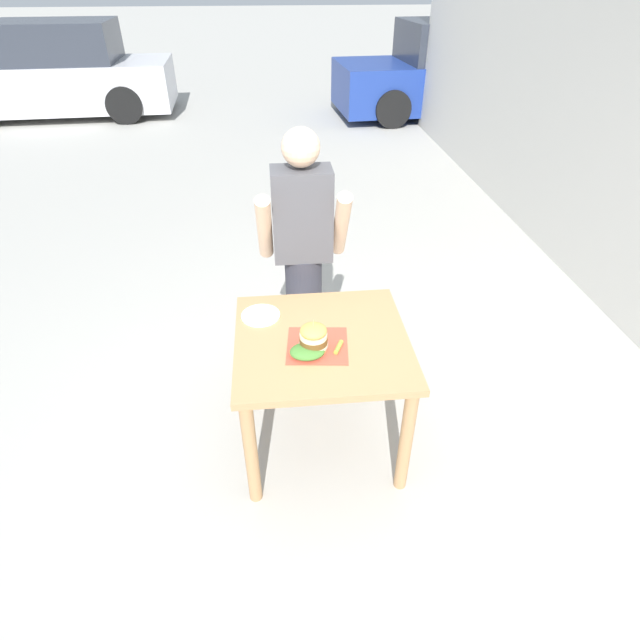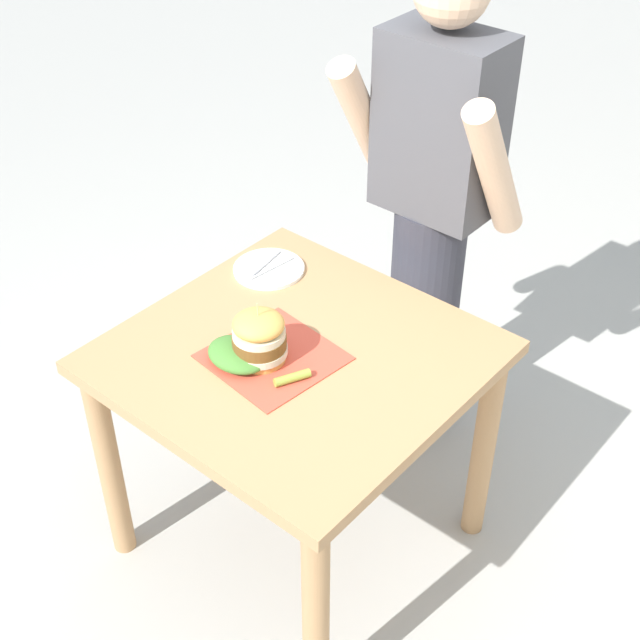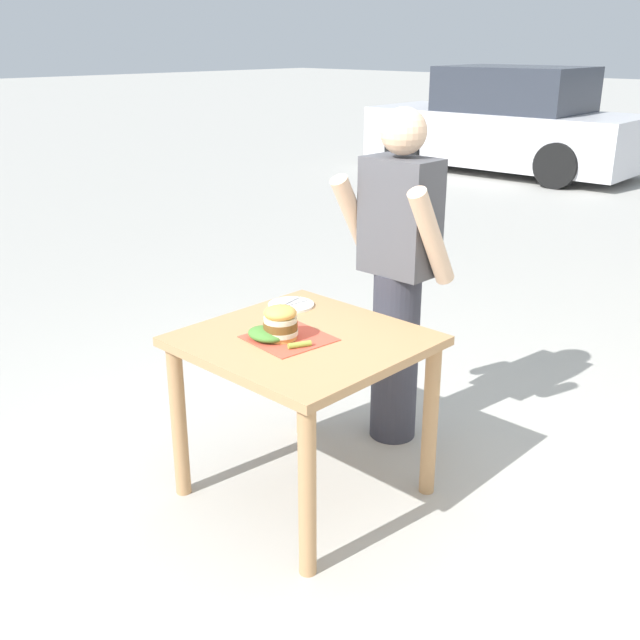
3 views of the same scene
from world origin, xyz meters
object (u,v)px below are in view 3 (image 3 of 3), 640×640
at_px(pickle_spear, 300,345).
at_px(parked_car_near_curb, 505,125).
at_px(patio_table, 304,366).
at_px(sandwich, 280,322).
at_px(diner_across_table, 397,276).
at_px(side_plate_with_forks, 291,305).
at_px(side_salad, 267,334).

bearing_deg(pickle_spear, parked_car_near_curb, 115.65).
relative_size(patio_table, sandwich, 5.06).
xyz_separation_m(diner_across_table, parked_car_near_curb, (-4.06, 7.90, -0.16)).
bearing_deg(side_plate_with_forks, diner_across_table, 59.04).
bearing_deg(side_plate_with_forks, patio_table, -36.35).
relative_size(diner_across_table, parked_car_near_curb, 0.39).
height_order(side_plate_with_forks, parked_car_near_curb, parked_car_near_curb).
distance_m(patio_table, side_plate_with_forks, 0.43).
xyz_separation_m(sandwich, parked_car_near_curb, (-4.05, 8.69, -0.13)).
height_order(sandwich, side_salad, sandwich).
distance_m(pickle_spear, diner_across_table, 0.82).
relative_size(patio_table, diner_across_table, 0.55).
bearing_deg(pickle_spear, sandwich, 173.78).
bearing_deg(parked_car_near_curb, side_plate_with_forks, -65.69).
height_order(patio_table, parked_car_near_curb, parked_car_near_curb).
bearing_deg(side_salad, diner_across_table, 87.18).
xyz_separation_m(sandwich, pickle_spear, (0.13, -0.01, -0.06)).
height_order(sandwich, diner_across_table, diner_across_table).
distance_m(side_salad, parked_car_near_curb, 9.62).
height_order(sandwich, parked_car_near_curb, parked_car_near_curb).
distance_m(patio_table, side_salad, 0.23).
height_order(side_salad, diner_across_table, diner_across_table).
bearing_deg(patio_table, parked_car_near_curb, 115.50).
relative_size(pickle_spear, side_plate_with_forks, 0.45).
bearing_deg(sandwich, pickle_spear, -6.22).
distance_m(diner_across_table, parked_car_near_curb, 8.88).
relative_size(side_plate_with_forks, diner_across_table, 0.13).
bearing_deg(side_plate_with_forks, pickle_spear, -40.36).
bearing_deg(side_plate_with_forks, sandwich, -50.19).
height_order(sandwich, pickle_spear, sandwich).
xyz_separation_m(pickle_spear, side_plate_with_forks, (-0.40, 0.34, -0.01)).
bearing_deg(diner_across_table, sandwich, -90.35).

